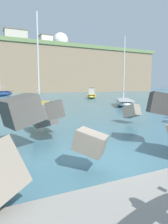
{
  "coord_description": "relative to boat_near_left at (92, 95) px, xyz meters",
  "views": [
    {
      "loc": [
        -2.96,
        -5.14,
        2.21
      ],
      "look_at": [
        -0.23,
        0.5,
        1.4
      ],
      "focal_mm": 32.6,
      "sensor_mm": 36.0,
      "label": 1
    }
  ],
  "objects": [
    {
      "name": "ground_plane",
      "position": [
        -14.06,
        -26.87,
        -0.58
      ],
      "size": [
        400.0,
        400.0,
        0.0
      ],
      "primitive_type": "plane",
      "color": "#42707F"
    },
    {
      "name": "breakwater_jetty",
      "position": [
        -15.2,
        -25.24,
        0.5
      ],
      "size": [
        28.3,
        7.31,
        2.32
      ],
      "color": "#605B56",
      "rests_on": "ground"
    },
    {
      "name": "boat_near_left",
      "position": [
        0.0,
        0.0,
        0.0
      ],
      "size": [
        3.79,
        4.77,
        1.9
      ],
      "color": "#EAC64C",
      "rests_on": "ground"
    },
    {
      "name": "boat_mid_centre",
      "position": [
        -13.41,
        -16.69,
        -0.02
      ],
      "size": [
        2.8,
        4.45,
        7.62
      ],
      "color": "#EAC64C",
      "rests_on": "ground"
    },
    {
      "name": "boat_mid_right",
      "position": [
        -3.38,
        -13.84,
        -0.13
      ],
      "size": [
        4.25,
        5.75,
        7.55
      ],
      "color": "white",
      "rests_on": "ground"
    },
    {
      "name": "boat_far_left",
      "position": [
        -13.91,
        14.76,
        0.01
      ],
      "size": [
        5.25,
        4.2,
        5.79
      ],
      "color": "navy",
      "rests_on": "ground"
    },
    {
      "name": "mooring_buoy_inner",
      "position": [
        -2.53,
        -18.03,
        -0.36
      ],
      "size": [
        0.44,
        0.44,
        0.44
      ],
      "color": "#E54C1E",
      "rests_on": "ground"
    },
    {
      "name": "headland_bluff",
      "position": [
        -3.93,
        53.47,
        7.74
      ],
      "size": [
        102.3,
        40.26,
        16.6
      ],
      "color": "#847056",
      "rests_on": "ground"
    },
    {
      "name": "radar_dome",
      "position": [
        14.56,
        57.36,
        20.82
      ],
      "size": [
        6.63,
        6.63,
        9.14
      ],
      "color": "silver",
      "rests_on": "headland_bluff"
    },
    {
      "name": "station_building_west",
      "position": [
        -5.92,
        48.93,
        18.95
      ],
      "size": [
        8.24,
        5.98,
        5.83
      ],
      "color": "#B2ADA3",
      "rests_on": "headland_bluff"
    },
    {
      "name": "station_building_central",
      "position": [
        -7.52,
        57.47,
        18.21
      ],
      "size": [
        6.81,
        5.64,
        4.36
      ],
      "color": "#B2ADA3",
      "rests_on": "headland_bluff"
    },
    {
      "name": "station_building_annex",
      "position": [
        5.37,
        49.98,
        18.62
      ],
      "size": [
        4.7,
        7.45,
        5.17
      ],
      "color": "silver",
      "rests_on": "headland_bluff"
    }
  ]
}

